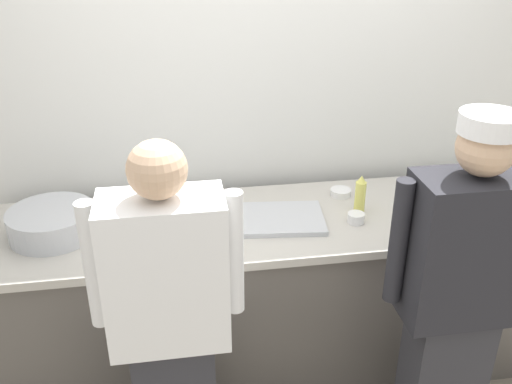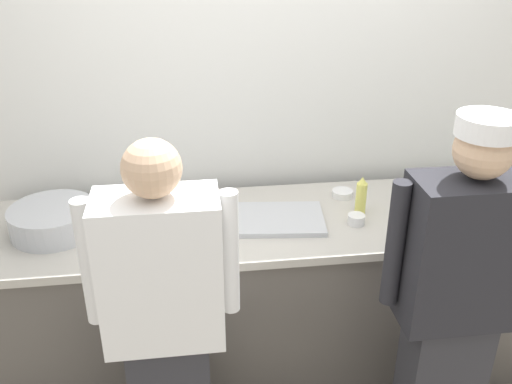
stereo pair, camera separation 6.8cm
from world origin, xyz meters
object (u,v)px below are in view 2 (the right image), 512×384
object	(u,v)px
sheet_tray	(273,219)
deli_cup	(433,196)
ramekin_green_sauce	(499,202)
squeeze_bottle_secondary	(470,193)
ramekin_orange_sauce	(142,202)
mixing_bowl_steel	(53,220)
chef_center	(455,298)
squeeze_bottle_spare	(361,196)
chefs_knife	(451,192)
ramekin_red_sauce	(356,219)
chef_near_left	(165,321)
ramekin_yellow_sauce	(342,193)
plate_stack_front	(193,222)
squeeze_bottle_primary	(445,200)

from	to	relation	value
sheet_tray	deli_cup	size ratio (longest dim) A/B	5.36
sheet_tray	ramekin_green_sauce	xyz separation A→B (m)	(1.15, -0.00, 0.01)
squeeze_bottle_secondary	ramekin_orange_sauce	size ratio (longest dim) A/B	1.73
mixing_bowl_steel	deli_cup	bearing A→B (deg)	1.46
chef_center	squeeze_bottle_spare	xyz separation A→B (m)	(-0.19, 0.68, 0.13)
ramekin_green_sauce	chefs_knife	size ratio (longest dim) A/B	0.36
chef_center	squeeze_bottle_secondary	world-z (taller)	chef_center
ramekin_red_sauce	chefs_knife	xyz separation A→B (m)	(0.59, 0.26, -0.02)
squeeze_bottle_spare	deli_cup	world-z (taller)	squeeze_bottle_spare
chef_near_left	ramekin_yellow_sauce	size ratio (longest dim) A/B	14.56
deli_cup	ramekin_orange_sauce	bearing A→B (deg)	174.08
chefs_knife	squeeze_bottle_spare	bearing A→B (deg)	-164.23
plate_stack_front	ramekin_orange_sauce	xyz separation A→B (m)	(-0.25, 0.25, -0.01)
deli_cup	squeeze_bottle_primary	bearing A→B (deg)	-93.60
mixing_bowl_steel	ramekin_orange_sauce	bearing A→B (deg)	26.97
ramekin_orange_sauce	ramekin_yellow_sauce	xyz separation A→B (m)	(1.03, -0.02, -0.01)
mixing_bowl_steel	ramekin_orange_sauce	size ratio (longest dim) A/B	3.65
squeeze_bottle_spare	ramekin_red_sauce	world-z (taller)	squeeze_bottle_spare
plate_stack_front	deli_cup	world-z (taller)	deli_cup
sheet_tray	ramekin_green_sauce	bearing A→B (deg)	-0.02
squeeze_bottle_secondary	chef_near_left	bearing A→B (deg)	-158.18
ramekin_orange_sauce	squeeze_bottle_primary	bearing A→B (deg)	-11.46
plate_stack_front	squeeze_bottle_primary	distance (m)	1.22
squeeze_bottle_secondary	ramekin_orange_sauce	bearing A→B (deg)	171.85
ramekin_yellow_sauce	ramekin_green_sauce	bearing A→B (deg)	-16.07
mixing_bowl_steel	squeeze_bottle_spare	distance (m)	1.46
squeeze_bottle_spare	sheet_tray	bearing A→B (deg)	-176.57
ramekin_orange_sauce	ramekin_yellow_sauce	size ratio (longest dim) A/B	1.00
chef_center	ramekin_yellow_sauce	bearing A→B (deg)	104.49
plate_stack_front	chef_near_left	bearing A→B (deg)	-102.21
chef_near_left	deli_cup	world-z (taller)	chef_near_left
chef_center	sheet_tray	xyz separation A→B (m)	(-0.62, 0.65, 0.04)
ramekin_yellow_sauce	plate_stack_front	bearing A→B (deg)	-163.40
chefs_knife	ramekin_orange_sauce	bearing A→B (deg)	178.10
ramekin_yellow_sauce	squeeze_bottle_secondary	bearing A→B (deg)	-19.98
ramekin_green_sauce	squeeze_bottle_secondary	bearing A→B (deg)	179.27
mixing_bowl_steel	ramekin_green_sauce	bearing A→B (deg)	-0.92
squeeze_bottle_secondary	chefs_knife	xyz separation A→B (m)	(-0.01, 0.18, -0.08)
squeeze_bottle_primary	deli_cup	world-z (taller)	squeeze_bottle_primary
mixing_bowl_steel	chefs_knife	bearing A→B (deg)	4.15
chef_near_left	ramekin_green_sauce	xyz separation A→B (m)	(1.66, 0.60, 0.09)
squeeze_bottle_primary	ramekin_green_sauce	bearing A→B (deg)	10.71
chef_near_left	chefs_knife	bearing A→B (deg)	27.54
ramekin_green_sauce	plate_stack_front	bearing A→B (deg)	-179.32
deli_cup	chefs_knife	bearing A→B (deg)	33.69
ramekin_orange_sauce	deli_cup	xyz separation A→B (m)	(1.47, -0.15, 0.02)
squeeze_bottle_primary	deli_cup	size ratio (longest dim) A/B	2.11
chef_near_left	ramekin_yellow_sauce	xyz separation A→B (m)	(0.91, 0.82, 0.09)
chef_center	ramekin_yellow_sauce	size ratio (longest dim) A/B	15.02
chef_near_left	ramekin_green_sauce	world-z (taller)	chef_near_left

